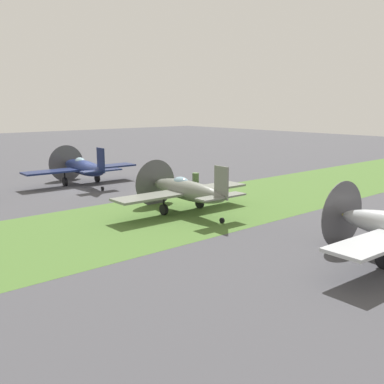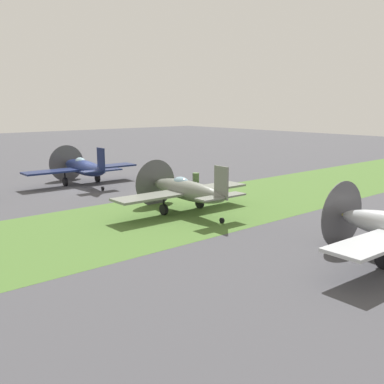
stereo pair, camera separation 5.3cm
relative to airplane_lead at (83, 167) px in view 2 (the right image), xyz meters
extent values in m
plane|color=#424247|center=(-1.20, -1.58, -1.54)|extent=(160.00, 160.00, 0.00)
cube|color=#476B2D|center=(-1.20, -13.71, -1.54)|extent=(120.00, 11.00, 0.01)
ellipsoid|color=#141E47|center=(-0.01, -0.17, 0.01)|extent=(1.59, 7.29, 1.32)
cube|color=#141E47|center=(0.01, 0.26, -0.15)|extent=(10.29, 2.19, 0.15)
cube|color=#141E47|center=(-0.13, -3.47, 0.97)|extent=(0.15, 1.18, 2.03)
cube|color=#141E47|center=(-0.13, -3.47, 0.11)|extent=(3.44, 1.09, 0.11)
cone|color=#B7B24C|center=(0.14, 3.72, 0.01)|extent=(0.71, 0.77, 0.68)
cylinder|color=#4C4C51|center=(0.13, 3.51, 0.01)|extent=(3.41, 0.17, 3.41)
ellipsoid|color=#8CB2C6|center=(0.02, 0.47, 0.47)|extent=(0.80, 1.52, 0.75)
cylinder|color=black|center=(-1.53, 0.42, -1.18)|extent=(0.26, 0.73, 0.72)
cylinder|color=black|center=(-1.53, 0.42, -0.67)|extent=(0.13, 0.13, 1.02)
cylinder|color=black|center=(1.56, 0.31, -1.18)|extent=(0.26, 0.73, 0.72)
cylinder|color=black|center=(1.56, 0.31, -0.67)|extent=(0.13, 0.13, 1.02)
cylinder|color=black|center=(-0.13, -3.57, -1.37)|extent=(0.14, 0.35, 0.34)
ellipsoid|color=slate|center=(0.11, -14.09, -0.03)|extent=(1.48, 7.11, 1.29)
cube|color=slate|center=(0.13, -13.68, -0.19)|extent=(10.04, 2.04, 0.15)
cube|color=slate|center=(0.03, -17.32, 0.91)|extent=(0.13, 1.15, 1.98)
cube|color=slate|center=(0.03, -17.32, 0.07)|extent=(3.36, 1.03, 0.10)
cone|color=#B7B24C|center=(0.22, -10.29, -0.03)|extent=(0.69, 0.75, 0.67)
cylinder|color=#4C4C51|center=(0.21, -10.50, -0.03)|extent=(3.33, 0.13, 3.33)
ellipsoid|color=#8CB2C6|center=(0.13, -13.47, 0.42)|extent=(0.77, 1.48, 0.73)
cylinder|color=black|center=(-1.38, -13.53, -1.19)|extent=(0.25, 0.71, 0.71)
cylinder|color=black|center=(-1.38, -13.53, -0.69)|extent=(0.12, 0.12, 1.00)
cylinder|color=black|center=(1.64, -13.61, -1.19)|extent=(0.25, 0.71, 0.71)
cylinder|color=black|center=(1.64, -13.61, -0.69)|extent=(0.12, 0.12, 1.00)
cylinder|color=black|center=(0.02, -17.42, -1.37)|extent=(0.13, 0.34, 0.33)
cone|color=#B7B24C|center=(1.67, -24.11, 0.02)|extent=(0.72, 0.78, 0.69)
cylinder|color=#4C4C51|center=(1.66, -24.32, 0.02)|extent=(3.43, 0.20, 3.43)
cylinder|color=black|center=(-0.04, -27.41, -1.17)|extent=(0.27, 0.74, 0.73)
cylinder|color=#476633|center=(8.15, -5.82, -1.09)|extent=(0.60, 0.60, 0.90)
camera|label=1|loc=(-18.38, -35.88, 5.46)|focal=41.95mm
camera|label=2|loc=(-18.33, -35.91, 5.46)|focal=41.95mm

